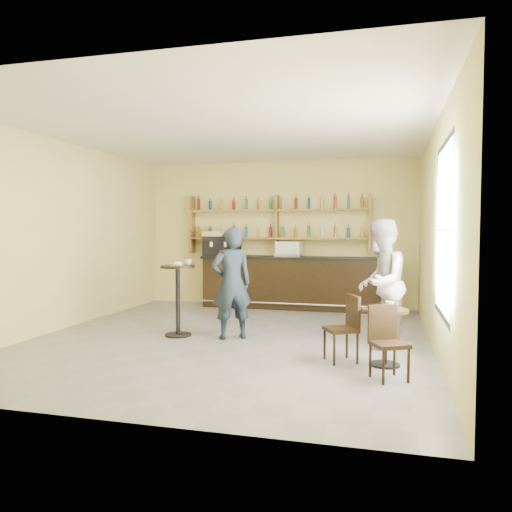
% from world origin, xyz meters
% --- Properties ---
extents(floor, '(7.00, 7.00, 0.00)m').
position_xyz_m(floor, '(0.00, 0.00, 0.00)').
color(floor, slate).
rests_on(floor, ground).
extents(ceiling, '(7.00, 7.00, 0.00)m').
position_xyz_m(ceiling, '(0.00, 0.00, 3.20)').
color(ceiling, white).
rests_on(ceiling, wall_back).
extents(wall_back, '(7.00, 0.00, 7.00)m').
position_xyz_m(wall_back, '(0.00, 3.50, 1.60)').
color(wall_back, '#E8DC83').
rests_on(wall_back, floor).
extents(wall_front, '(7.00, 0.00, 7.00)m').
position_xyz_m(wall_front, '(0.00, -3.50, 1.60)').
color(wall_front, '#E8DC83').
rests_on(wall_front, floor).
extents(wall_left, '(0.00, 7.00, 7.00)m').
position_xyz_m(wall_left, '(-3.00, 0.00, 1.60)').
color(wall_left, '#E8DC83').
rests_on(wall_left, floor).
extents(wall_right, '(0.00, 7.00, 7.00)m').
position_xyz_m(wall_right, '(3.00, 0.00, 1.60)').
color(wall_right, '#E8DC83').
rests_on(wall_right, floor).
extents(window_pane, '(0.00, 2.00, 2.00)m').
position_xyz_m(window_pane, '(2.99, -1.20, 1.70)').
color(window_pane, white).
rests_on(window_pane, wall_right).
extents(window_frame, '(0.04, 1.70, 2.10)m').
position_xyz_m(window_frame, '(2.99, -1.20, 1.70)').
color(window_frame, black).
rests_on(window_frame, wall_right).
extents(shelf_unit, '(4.00, 0.26, 1.40)m').
position_xyz_m(shelf_unit, '(0.00, 3.37, 1.81)').
color(shelf_unit, brown).
rests_on(shelf_unit, wall_back).
extents(liquor_bottles, '(3.68, 0.10, 1.00)m').
position_xyz_m(liquor_bottles, '(0.00, 3.37, 1.98)').
color(liquor_bottles, '#8C5919').
rests_on(liquor_bottles, shelf_unit).
extents(bar_counter, '(4.13, 0.81, 1.12)m').
position_xyz_m(bar_counter, '(0.48, 3.15, 0.56)').
color(bar_counter, black).
rests_on(bar_counter, floor).
extents(espresso_machine, '(0.80, 0.55, 0.54)m').
position_xyz_m(espresso_machine, '(-1.21, 3.15, 1.39)').
color(espresso_machine, black).
rests_on(espresso_machine, bar_counter).
extents(pastry_case, '(0.61, 0.52, 0.33)m').
position_xyz_m(pastry_case, '(0.31, 3.15, 1.28)').
color(pastry_case, silver).
rests_on(pastry_case, bar_counter).
extents(pedestal_table, '(0.59, 0.59, 1.13)m').
position_xyz_m(pedestal_table, '(-0.86, -0.07, 0.57)').
color(pedestal_table, black).
rests_on(pedestal_table, floor).
extents(napkin, '(0.17, 0.17, 0.00)m').
position_xyz_m(napkin, '(-0.86, -0.07, 1.14)').
color(napkin, white).
rests_on(napkin, pedestal_table).
extents(donut, '(0.14, 0.14, 0.05)m').
position_xyz_m(donut, '(-0.85, -0.08, 1.16)').
color(donut, gold).
rests_on(donut, napkin).
extents(cup_pedestal, '(0.15, 0.15, 0.09)m').
position_xyz_m(cup_pedestal, '(-0.72, 0.03, 1.18)').
color(cup_pedestal, white).
rests_on(cup_pedestal, pedestal_table).
extents(man_main, '(0.76, 0.69, 1.74)m').
position_xyz_m(man_main, '(0.03, -0.03, 0.87)').
color(man_main, black).
rests_on(man_main, floor).
extents(cafe_table, '(0.61, 0.61, 0.72)m').
position_xyz_m(cafe_table, '(2.35, -1.02, 0.36)').
color(cafe_table, black).
rests_on(cafe_table, floor).
extents(cup_cafe, '(0.12, 0.12, 0.10)m').
position_xyz_m(cup_cafe, '(2.40, -1.02, 0.76)').
color(cup_cafe, white).
rests_on(cup_cafe, cafe_table).
extents(chair_west, '(0.51, 0.51, 0.86)m').
position_xyz_m(chair_west, '(1.80, -0.97, 0.43)').
color(chair_west, black).
rests_on(chair_west, floor).
extents(chair_south, '(0.49, 0.49, 0.84)m').
position_xyz_m(chair_south, '(2.40, -1.62, 0.42)').
color(chair_south, black).
rests_on(chair_south, floor).
extents(patron_second, '(0.86, 1.02, 1.86)m').
position_xyz_m(patron_second, '(2.27, -0.02, 0.93)').
color(patron_second, gray).
rests_on(patron_second, floor).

